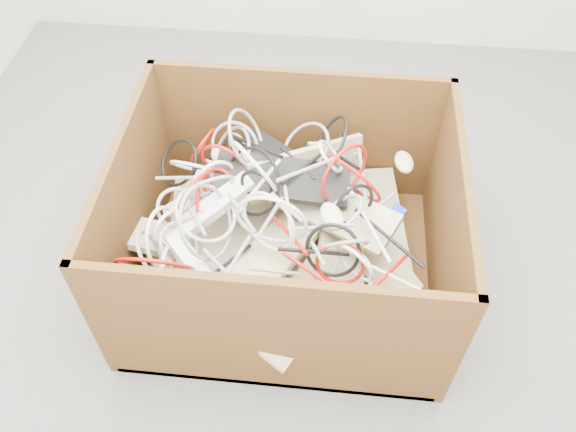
# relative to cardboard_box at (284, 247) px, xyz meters

# --- Properties ---
(ground) EXTENTS (3.00, 3.00, 0.00)m
(ground) POSITION_rel_cardboard_box_xyz_m (-0.03, 0.04, -0.16)
(ground) COLOR #545457
(ground) RESTS_ON ground
(cardboard_box) EXTENTS (1.06, 0.88, 0.58)m
(cardboard_box) POSITION_rel_cardboard_box_xyz_m (0.00, 0.00, 0.00)
(cardboard_box) COLOR #3B290E
(cardboard_box) RESTS_ON ground
(keyboard_pile) EXTENTS (1.01, 0.83, 0.33)m
(keyboard_pile) POSITION_rel_cardboard_box_xyz_m (0.04, 0.01, 0.13)
(keyboard_pile) COLOR #C4BF8A
(keyboard_pile) RESTS_ON cardboard_box
(mice_scatter) EXTENTS (0.84, 0.70, 0.21)m
(mice_scatter) POSITION_rel_cardboard_box_xyz_m (0.03, -0.05, 0.20)
(mice_scatter) COLOR beige
(mice_scatter) RESTS_ON keyboard_pile
(power_strip_left) EXTENTS (0.29, 0.27, 0.14)m
(power_strip_left) POSITION_rel_cardboard_box_xyz_m (-0.23, -0.06, 0.23)
(power_strip_left) COLOR white
(power_strip_left) RESTS_ON keyboard_pile
(power_strip_right) EXTENTS (0.23, 0.23, 0.09)m
(power_strip_right) POSITION_rel_cardboard_box_xyz_m (-0.25, -0.23, 0.18)
(power_strip_right) COLOR white
(power_strip_right) RESTS_ON keyboard_pile
(vga_plug) EXTENTS (0.06, 0.06, 0.03)m
(vga_plug) POSITION_rel_cardboard_box_xyz_m (0.37, 0.03, 0.19)
(vga_plug) COLOR #0D1FCD
(vga_plug) RESTS_ON keyboard_pile
(cable_tangle) EXTENTS (0.94, 0.76, 0.40)m
(cable_tangle) POSITION_rel_cardboard_box_xyz_m (-0.09, 0.01, 0.25)
(cable_tangle) COLOR gray
(cable_tangle) RESTS_ON keyboard_pile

